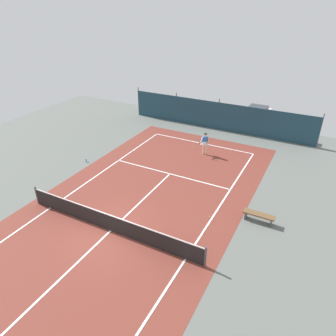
{
  "coord_description": "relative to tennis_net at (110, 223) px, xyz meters",
  "views": [
    {
      "loc": [
        8.13,
        -9.34,
        10.2
      ],
      "look_at": [
        0.27,
        5.61,
        0.9
      ],
      "focal_mm": 33.27,
      "sensor_mm": 36.0,
      "label": 1
    }
  ],
  "objects": [
    {
      "name": "tennis_player",
      "position": [
        0.89,
        10.19,
        0.45
      ],
      "size": [
        0.69,
        0.77,
        1.64
      ],
      "rotation": [
        0.0,
        0.0,
        3.19
      ],
      "color": "beige",
      "rests_on": "ground"
    },
    {
      "name": "court_surface",
      "position": [
        0.0,
        0.0,
        -0.51
      ],
      "size": [
        11.02,
        26.6,
        0.01
      ],
      "color": "brown",
      "rests_on": "ground"
    },
    {
      "name": "water_bottle",
      "position": [
        -6.01,
        5.17,
        -0.39
      ],
      "size": [
        0.08,
        0.08,
        0.24
      ],
      "primitive_type": "cylinder",
      "color": "#338CD8",
      "rests_on": "ground"
    },
    {
      "name": "parked_car",
      "position": [
        2.72,
        17.87,
        0.33
      ],
      "size": [
        2.15,
        4.27,
        1.68
      ],
      "rotation": [
        0.0,
        0.0,
        -0.04
      ],
      "color": "silver",
      "rests_on": "ground"
    },
    {
      "name": "back_fence",
      "position": [
        -0.0,
        15.88,
        0.16
      ],
      "size": [
        16.3,
        0.98,
        2.7
      ],
      "color": "#1E3D4C",
      "rests_on": "ground"
    },
    {
      "name": "tennis_net",
      "position": [
        0.0,
        0.0,
        0.0
      ],
      "size": [
        10.12,
        0.1,
        1.1
      ],
      "color": "black",
      "rests_on": "ground"
    },
    {
      "name": "courtside_bench",
      "position": [
        6.31,
        4.14,
        -0.14
      ],
      "size": [
        1.6,
        0.4,
        0.49
      ],
      "color": "brown",
      "rests_on": "ground"
    },
    {
      "name": "ground_plane",
      "position": [
        0.0,
        0.0,
        -0.51
      ],
      "size": [
        36.0,
        36.0,
        0.0
      ],
      "primitive_type": "plane",
      "color": "slate"
    },
    {
      "name": "tennis_ball_near_player",
      "position": [
        3.96,
        3.3,
        -0.48
      ],
      "size": [
        0.07,
        0.07,
        0.07
      ],
      "primitive_type": "sphere",
      "color": "#CCDB33",
      "rests_on": "ground"
    },
    {
      "name": "tennis_ball_midcourt",
      "position": [
        -0.18,
        10.8,
        -0.48
      ],
      "size": [
        0.07,
        0.07,
        0.07
      ],
      "primitive_type": "sphere",
      "color": "#CCDB33",
      "rests_on": "ground"
    }
  ]
}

